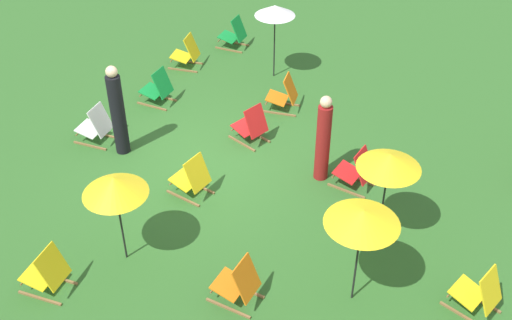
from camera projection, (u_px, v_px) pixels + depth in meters
The scene contains 18 objects.
ground_plane at pixel (205, 160), 12.35m from camera, with size 40.00×40.00×0.00m, color #2D6026.
deckchair_0 at pixel (187, 53), 15.23m from camera, with size 0.69×0.87×0.83m.
deckchair_2 at pixel (238, 284), 9.28m from camera, with size 0.54×0.80×0.83m.
deckchair_3 at pixel (284, 95), 13.65m from camera, with size 0.69×0.87×0.83m.
deckchair_4 at pixel (158, 89), 13.87m from camera, with size 0.58×0.82×0.83m.
deckchair_5 at pixel (96, 126), 12.66m from camera, with size 0.63×0.84×0.83m.
deckchair_6 at pixel (479, 294), 9.13m from camera, with size 0.60×0.83×0.83m.
deckchair_7 at pixel (251, 126), 12.67m from camera, with size 0.61×0.84×0.83m.
deckchair_8 at pixel (356, 171), 11.48m from camera, with size 0.49×0.77×0.83m.
deckchair_9 at pixel (47, 273), 9.46m from camera, with size 0.64×0.85×0.83m.
deckchair_11 at pixel (192, 178), 11.31m from camera, with size 0.50×0.77×0.83m.
deckchair_13 at pixel (234, 34), 16.08m from camera, with size 0.60×0.83×0.83m.
umbrella_0 at pixel (389, 161), 9.62m from camera, with size 1.01×1.01×1.75m.
umbrella_1 at pixel (115, 186), 9.35m from camera, with size 1.00×1.00×1.65m.
umbrella_2 at pixel (363, 217), 8.58m from camera, with size 1.07×1.07×1.75m.
umbrella_3 at pixel (275, 11), 14.10m from camera, with size 0.93×0.93×1.79m.
person_0 at pixel (323, 140), 11.43m from camera, with size 0.37×0.37×1.77m.
person_1 at pixel (118, 112), 12.07m from camera, with size 0.35×0.35×1.91m.
Camera 1 is at (7.74, 6.26, 7.38)m, focal length 44.02 mm.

